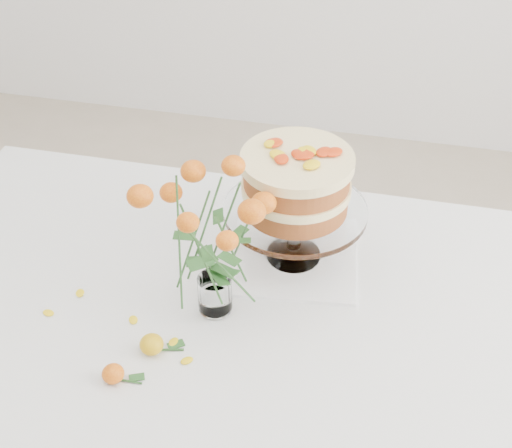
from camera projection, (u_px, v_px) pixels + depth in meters
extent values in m
cube|color=tan|center=(203.00, 305.00, 1.54)|extent=(1.40, 0.90, 0.04)
cylinder|color=tan|center=(47.00, 277.00, 2.17)|extent=(0.06, 0.06, 0.71)
cylinder|color=tan|center=(464.00, 344.00, 1.95)|extent=(0.06, 0.06, 0.71)
cube|color=white|center=(203.00, 298.00, 1.53)|extent=(1.42, 0.92, 0.01)
cube|color=white|center=(251.00, 209.00, 1.94)|extent=(1.42, 0.01, 0.20)
cube|color=white|center=(293.00, 257.00, 1.62)|extent=(0.31, 0.31, 0.01)
cylinder|color=white|center=(294.00, 231.00, 1.57)|extent=(0.03, 0.03, 0.10)
cylinder|color=white|center=(295.00, 210.00, 1.54)|extent=(0.31, 0.31, 0.01)
cylinder|color=#984D22|center=(296.00, 199.00, 1.52)|extent=(0.29, 0.29, 0.04)
cylinder|color=#FFEDA4|center=(296.00, 187.00, 1.50)|extent=(0.30, 0.30, 0.02)
cylinder|color=#984D22|center=(297.00, 174.00, 1.48)|extent=(0.29, 0.29, 0.04)
cylinder|color=#FFEDA4|center=(297.00, 161.00, 1.46)|extent=(0.30, 0.30, 0.02)
cylinder|color=white|center=(216.00, 309.00, 1.49)|extent=(0.06, 0.06, 0.01)
cylinder|color=white|center=(215.00, 293.00, 1.47)|extent=(0.07, 0.07, 0.08)
ellipsoid|color=gold|center=(152.00, 344.00, 1.39)|extent=(0.05, 0.05, 0.04)
cylinder|color=#265120|center=(169.00, 350.00, 1.41)|extent=(0.06, 0.02, 0.00)
ellipsoid|color=#C23709|center=(113.00, 374.00, 1.34)|extent=(0.04, 0.04, 0.04)
cylinder|color=#265120|center=(129.00, 382.00, 1.34)|extent=(0.05, 0.01, 0.00)
ellipsoid|color=yellow|center=(133.00, 320.00, 1.47)|extent=(0.03, 0.02, 0.00)
ellipsoid|color=yellow|center=(174.00, 342.00, 1.42)|extent=(0.03, 0.02, 0.00)
ellipsoid|color=yellow|center=(187.00, 361.00, 1.38)|extent=(0.03, 0.02, 0.00)
ellipsoid|color=yellow|center=(80.00, 293.00, 1.53)|extent=(0.03, 0.02, 0.00)
ellipsoid|color=yellow|center=(48.00, 313.00, 1.49)|extent=(0.03, 0.02, 0.00)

